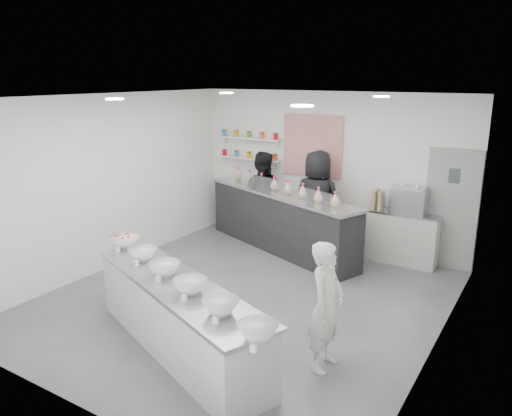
{
  "coord_description": "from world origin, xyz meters",
  "views": [
    {
      "loc": [
        3.8,
        -5.79,
        3.3
      ],
      "look_at": [
        -0.04,
        0.4,
        1.34
      ],
      "focal_mm": 35.0,
      "sensor_mm": 36.0,
      "label": 1
    }
  ],
  "objects": [
    {
      "name": "downlight_1",
      "position": [
        1.4,
        -1.0,
        2.98
      ],
      "size": [
        0.24,
        0.24,
        0.02
      ],
      "primitive_type": "cylinder",
      "color": "white",
      "rests_on": "ceiling"
    },
    {
      "name": "jar_shelf_lower",
      "position": [
        -1.75,
        2.9,
        1.6
      ],
      "size": [
        1.45,
        0.22,
        0.04
      ],
      "primitive_type": "cube",
      "color": "silver",
      "rests_on": "back_wall"
    },
    {
      "name": "woman_prep",
      "position": [
        1.76,
        -1.0,
        0.76
      ],
      "size": [
        0.38,
        0.57,
        1.53
      ],
      "primitive_type": "imported",
      "rotation": [
        0.0,
        0.0,
        1.6
      ],
      "color": "silver",
      "rests_on": "floor"
    },
    {
      "name": "pattern_panel",
      "position": [
        -0.35,
        2.98,
        1.95
      ],
      "size": [
        1.25,
        0.03,
        1.2
      ],
      "primitive_type": "cube",
      "color": "#A5171B",
      "rests_on": "back_wall"
    },
    {
      "name": "left_wall",
      "position": [
        -2.75,
        0.0,
        1.5
      ],
      "size": [
        0.0,
        6.0,
        6.0
      ],
      "primitive_type": "plane",
      "rotation": [
        1.57,
        0.0,
        1.57
      ],
      "color": "white",
      "rests_on": "floor"
    },
    {
      "name": "prep_bowls",
      "position": [
        0.09,
        -1.6,
        0.97
      ],
      "size": [
        3.57,
        1.82,
        0.16
      ],
      "primitive_type": null,
      "rotation": [
        0.0,
        0.0,
        -0.38
      ],
      "color": "white",
      "rests_on": "prep_counter"
    },
    {
      "name": "cup_stacks",
      "position": [
        1.07,
        2.78,
        1.1
      ],
      "size": [
        0.25,
        0.24,
        0.33
      ],
      "primitive_type": null,
      "color": "#907960",
      "rests_on": "espresso_ledge"
    },
    {
      "name": "downlight_2",
      "position": [
        -1.4,
        1.6,
        2.98
      ],
      "size": [
        0.24,
        0.24,
        0.02
      ],
      "primitive_type": "cylinder",
      "color": "white",
      "rests_on": "ceiling"
    },
    {
      "name": "staff_right",
      "position": [
        -0.0,
        2.5,
        0.98
      ],
      "size": [
        0.99,
        0.68,
        1.96
      ],
      "primitive_type": "imported",
      "rotation": [
        0.0,
        0.0,
        3.2
      ],
      "color": "black",
      "rests_on": "floor"
    },
    {
      "name": "espresso_ledge",
      "position": [
        1.55,
        2.78,
        0.47
      ],
      "size": [
        1.26,
        0.4,
        0.94
      ],
      "primitive_type": "cube",
      "color": "beige",
      "rests_on": "floor"
    },
    {
      "name": "preserve_jars",
      "position": [
        -1.75,
        2.88,
        1.88
      ],
      "size": [
        1.45,
        0.1,
        0.56
      ],
      "primitive_type": null,
      "color": "red",
      "rests_on": "jar_shelf_lower"
    },
    {
      "name": "cookie_bags",
      "position": [
        -0.63,
        2.25,
        1.28
      ],
      "size": [
        2.82,
        1.2,
        0.27
      ],
      "primitive_type": null,
      "rotation": [
        0.0,
        0.0,
        -0.36
      ],
      "color": "pink",
      "rests_on": "back_bar"
    },
    {
      "name": "sneeze_guard",
      "position": [
        -0.75,
        1.95,
        1.3
      ],
      "size": [
        3.41,
        1.32,
        0.31
      ],
      "primitive_type": "cube",
      "rotation": [
        0.0,
        0.0,
        -0.36
      ],
      "color": "white",
      "rests_on": "back_bar"
    },
    {
      "name": "ceiling",
      "position": [
        0.0,
        0.0,
        3.0
      ],
      "size": [
        6.0,
        6.0,
        0.0
      ],
      "primitive_type": "plane",
      "rotation": [
        3.14,
        0.0,
        0.0
      ],
      "color": "white",
      "rests_on": "floor"
    },
    {
      "name": "back_wall",
      "position": [
        0.0,
        3.0,
        1.5
      ],
      "size": [
        5.5,
        0.0,
        5.5
      ],
      "primitive_type": "plane",
      "rotation": [
        1.57,
        0.0,
        0.0
      ],
      "color": "white",
      "rests_on": "floor"
    },
    {
      "name": "prep_counter",
      "position": [
        0.09,
        -1.6,
        0.44
      ],
      "size": [
        3.29,
        1.89,
        0.89
      ],
      "primitive_type": "cube",
      "rotation": [
        0.0,
        0.0,
        -0.38
      ],
      "color": "beige",
      "rests_on": "floor"
    },
    {
      "name": "downlight_3",
      "position": [
        1.4,
        1.6,
        2.98
      ],
      "size": [
        0.24,
        0.24,
        0.02
      ],
      "primitive_type": "cylinder",
      "color": "white",
      "rests_on": "ceiling"
    },
    {
      "name": "label_cards",
      "position": [
        0.28,
        -2.09,
        0.92
      ],
      "size": [
        3.31,
        0.04,
        0.07
      ],
      "primitive_type": null,
      "color": "white",
      "rests_on": "prep_counter"
    },
    {
      "name": "downlight_0",
      "position": [
        -1.4,
        -1.0,
        2.98
      ],
      "size": [
        0.24,
        0.24,
        0.02
      ],
      "primitive_type": "cylinder",
      "color": "white",
      "rests_on": "ceiling"
    },
    {
      "name": "floor",
      "position": [
        0.0,
        0.0,
        0.0
      ],
      "size": [
        6.0,
        6.0,
        0.0
      ],
      "primitive_type": "plane",
      "color": "#515156",
      "rests_on": "ground"
    },
    {
      "name": "staff_left",
      "position": [
        -1.27,
        2.6,
        0.91
      ],
      "size": [
        1.03,
        0.89,
        1.82
      ],
      "primitive_type": "imported",
      "rotation": [
        0.0,
        0.0,
        3.39
      ],
      "color": "black",
      "rests_on": "floor"
    },
    {
      "name": "espresso_machine",
      "position": [
        1.63,
        2.78,
        1.17
      ],
      "size": [
        0.6,
        0.42,
        0.46
      ],
      "primitive_type": "cube",
      "color": "#93969E",
      "rests_on": "espresso_ledge"
    },
    {
      "name": "back_door",
      "position": [
        2.3,
        2.97,
        1.05
      ],
      "size": [
        0.88,
        0.04,
        2.1
      ],
      "primitive_type": "cube",
      "color": "gray",
      "rests_on": "floor"
    },
    {
      "name": "right_wall",
      "position": [
        2.75,
        0.0,
        1.5
      ],
      "size": [
        0.0,
        6.0,
        6.0
      ],
      "primitive_type": "plane",
      "rotation": [
        1.57,
        0.0,
        -1.57
      ],
      "color": "white",
      "rests_on": "floor"
    },
    {
      "name": "jar_shelf_upper",
      "position": [
        -1.75,
        2.9,
        2.02
      ],
      "size": [
        1.45,
        0.22,
        0.04
      ],
      "primitive_type": "cube",
      "color": "silver",
      "rests_on": "back_wall"
    },
    {
      "name": "back_bar",
      "position": [
        -0.63,
        2.25,
        0.57
      ],
      "size": [
        3.7,
        1.95,
        1.15
      ],
      "primitive_type": "cube",
      "rotation": [
        0.0,
        0.0,
        -0.36
      ],
      "color": "black",
      "rests_on": "floor"
    }
  ]
}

